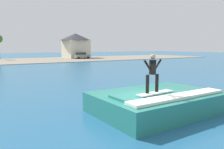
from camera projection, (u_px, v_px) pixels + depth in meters
ground_plane at (145, 118)px, 10.29m from camera, size 260.00×260.00×0.00m
wave_crest at (157, 101)px, 11.23m from camera, size 6.26×4.34×1.11m
surfboard at (155, 93)px, 10.34m from camera, size 2.13×0.55×0.06m
surfer at (152, 71)px, 10.20m from camera, size 1.09×0.32×1.80m
shoreline_bank at (3, 61)px, 51.05m from camera, size 120.00×23.42×0.09m
car_far_shore at (82, 56)px, 61.53m from camera, size 4.39×2.06×1.86m
house_gabled_white at (76, 44)px, 65.84m from camera, size 9.32×9.32×7.38m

